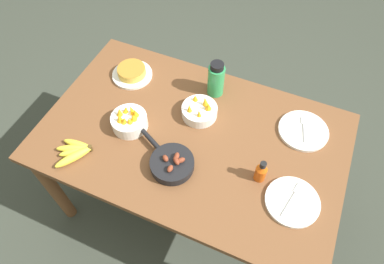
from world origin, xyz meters
TOP-DOWN VIEW (x-y plane):
  - ground_plane at (0.00, 0.00)m, footprint 14.00×14.00m
  - dining_table at (0.00, 0.00)m, footprint 1.52×0.95m
  - banana_bunch at (-0.47, -0.32)m, footprint 0.18×0.19m
  - skillet at (-0.02, -0.20)m, footprint 0.32×0.22m
  - frittata_plate_center at (-0.48, 0.25)m, footprint 0.23×0.23m
  - empty_plate_near_front at (0.55, -0.15)m, footprint 0.24×0.24m
  - empty_plate_far_left at (0.51, 0.25)m, footprint 0.25×0.25m
  - fruit_bowl_mango at (-0.31, -0.07)m, footprint 0.18×0.18m
  - fruit_bowl_citrus at (-0.02, 0.14)m, footprint 0.19×0.19m
  - water_bottle at (-0.00, 0.32)m, footprint 0.09×0.09m
  - hot_sauce_bottle at (0.38, -0.09)m, footprint 0.05×0.05m

SIDE VIEW (x-z plane):
  - ground_plane at x=0.00m, z-range 0.00..0.00m
  - dining_table at x=0.00m, z-range 0.28..1.04m
  - empty_plate_far_left at x=0.51m, z-range 0.76..0.78m
  - empty_plate_near_front at x=0.55m, z-range 0.76..0.78m
  - banana_bunch at x=-0.47m, z-range 0.76..0.80m
  - frittata_plate_center at x=-0.48m, z-range 0.75..0.81m
  - skillet at x=-0.02m, z-range 0.75..0.83m
  - fruit_bowl_citrus at x=-0.02m, z-range 0.74..0.85m
  - fruit_bowl_mango at x=-0.31m, z-range 0.74..0.87m
  - hot_sauce_bottle at x=0.38m, z-range 0.75..0.88m
  - water_bottle at x=0.00m, z-range 0.75..0.96m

